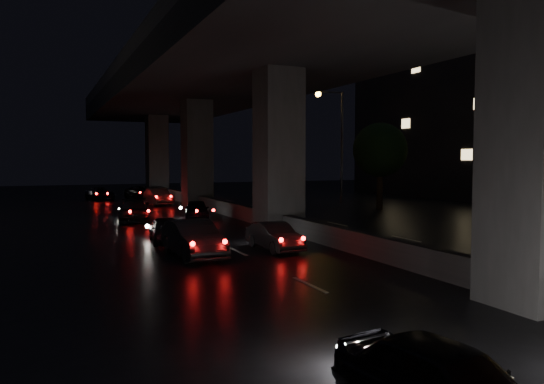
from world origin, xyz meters
TOP-DOWN VIEW (x-y plane):
  - ground at (0.00, 0.00)m, footprint 120.00×120.00m
  - viaduct at (0.00, 5.00)m, footprint 12.00×80.00m
  - median_barrier at (0.00, 5.00)m, footprint 0.45×70.00m
  - building_right_far at (27.00, 20.00)m, footprint 12.00×22.00m
  - tree_c at (11.00, 12.00)m, footprint 3.80×3.80m
  - tree_d at (11.00, 28.00)m, footprint 3.80×3.80m
  - streetlight_far at (10.97, 18.00)m, footprint 2.52×0.44m
  - car_4 at (-5.85, -0.39)m, footprint 1.57×4.09m
  - car_5 at (-2.54, -0.25)m, footprint 1.26×3.30m
  - car_6 at (-6.04, 3.26)m, footprint 1.61×3.30m
  - car_7 at (-5.99, 12.04)m, footprint 2.32×4.36m
  - car_8 at (-2.52, 11.13)m, footprint 2.15×3.64m
  - car_9 at (-2.49, 22.31)m, footprint 1.69×4.09m
  - car_10 at (-2.56, 29.03)m, footprint 2.91×4.62m
  - car_11 at (-6.15, 29.55)m, footprint 2.33×4.16m
  - car_12 at (2.51, 28.71)m, footprint 1.85×4.00m

SIDE VIEW (x-z plane):
  - ground at x=0.00m, z-range 0.00..0.00m
  - median_barrier at x=0.00m, z-range 0.00..0.85m
  - car_5 at x=-2.54m, z-range 0.00..1.07m
  - car_6 at x=-6.04m, z-range 0.00..1.08m
  - car_11 at x=-6.15m, z-range 0.00..1.10m
  - car_8 at x=-2.52m, z-range 0.00..1.16m
  - car_10 at x=-2.56m, z-range 0.00..1.19m
  - car_7 at x=-5.99m, z-range 0.00..1.20m
  - car_9 at x=-2.49m, z-range 0.00..1.32m
  - car_12 at x=2.51m, z-range 0.00..1.33m
  - car_4 at x=-5.85m, z-range 0.00..1.33m
  - tree_c at x=11.00m, z-range 1.13..7.26m
  - tree_d at x=11.00m, z-range 1.13..7.26m
  - streetlight_far at x=10.97m, z-range 1.16..10.16m
  - building_right_far at x=27.00m, z-range 0.00..15.00m
  - viaduct at x=0.00m, z-range 3.09..13.59m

